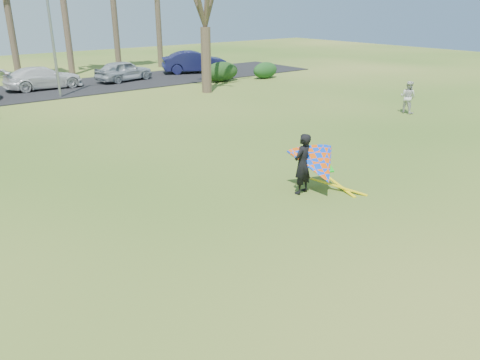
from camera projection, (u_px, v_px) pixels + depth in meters
ground at (293, 247)px, 11.02m from camera, size 100.00×100.00×0.00m
parking_strip at (12, 94)px, 29.31m from camera, size 46.00×7.00×0.06m
streetlight at (53, 20)px, 26.79m from camera, size 2.28×0.18×8.00m
hedge_near at (221, 72)px, 33.82m from camera, size 2.82×1.28×1.41m
hedge_far at (265, 70)px, 35.29m from camera, size 2.18×1.02×1.21m
car_3 at (43, 78)px, 30.68m from camera, size 4.95×2.06×1.43m
car_4 at (124, 71)px, 33.77m from camera, size 4.55×2.63×1.46m
car_5 at (195, 62)px, 37.67m from camera, size 5.45×3.68×1.70m
pedestrian_a at (408, 97)px, 24.10m from camera, size 0.71×0.87×1.66m
kite_flyer at (317, 165)px, 13.93m from camera, size 2.13×2.39×2.02m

